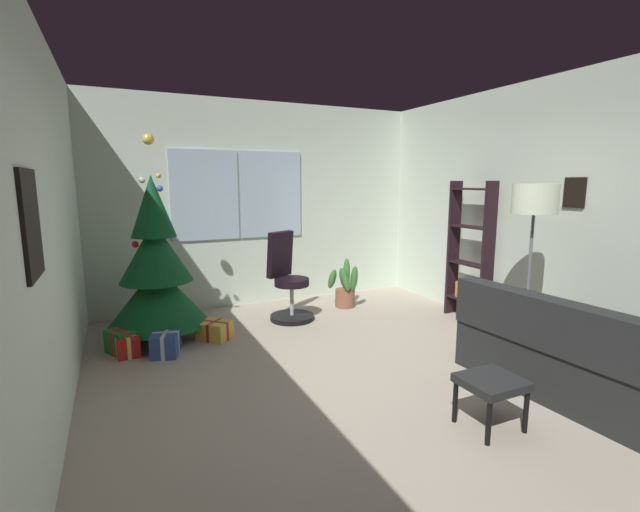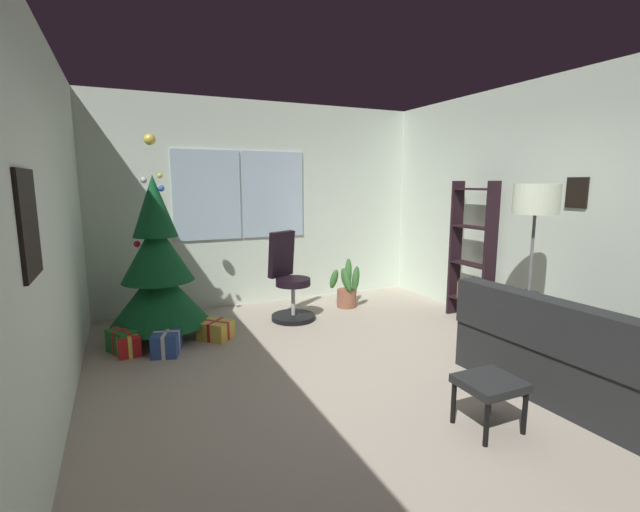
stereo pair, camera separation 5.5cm
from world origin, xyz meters
name	(u,v)px [view 2 (the right image)]	position (x,y,z in m)	size (l,w,h in m)	color
ground_plane	(384,402)	(0.00, 0.00, -0.05)	(4.63, 6.38, 0.10)	#ADA18F
wall_back_with_windows	(263,204)	(-0.02, 3.24, 1.43)	(4.63, 0.12, 2.84)	silver
wall_right_with_frames	(592,215)	(2.37, 0.00, 1.42)	(0.12, 6.38, 2.84)	silver
wall_left_with_map	(24,240)	(-2.37, 0.00, 1.42)	(0.12, 6.38, 2.84)	silver
couch	(608,364)	(1.61, -0.77, 0.30)	(1.71, 1.98, 0.85)	#232525
footstool	(490,387)	(0.41, -0.70, 0.31)	(0.41, 0.38, 0.37)	#232525
holiday_tree	(158,272)	(-1.55, 2.24, 0.76)	(1.08, 1.08, 2.24)	#4C331E
gift_box_red	(129,345)	(-1.89, 1.82, 0.10)	(0.23, 0.26, 0.21)	red
gift_box_green	(122,341)	(-1.96, 1.92, 0.12)	(0.32, 0.36, 0.25)	#1E722D
gift_box_gold	(216,330)	(-0.99, 1.93, 0.10)	(0.43, 0.43, 0.21)	gold
gift_box_blue	(167,342)	(-1.54, 1.70, 0.12)	(0.34, 0.41, 0.24)	#2D4C99
office_chair	(289,285)	(0.02, 2.28, 0.44)	(0.57, 0.60, 1.12)	black
bookshelf	(472,259)	(2.10, 1.30, 0.78)	(0.18, 0.64, 1.76)	black
floor_lamp	(535,209)	(1.65, 0.07, 1.49)	(0.41, 0.41, 1.72)	slate
potted_plant	(347,288)	(0.94, 2.45, 0.27)	(0.39, 0.42, 0.69)	brown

